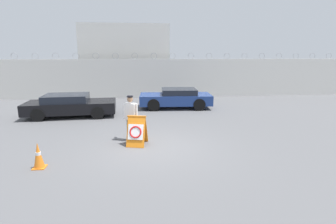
% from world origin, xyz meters
% --- Properties ---
extents(ground_plane, '(90.00, 90.00, 0.00)m').
position_xyz_m(ground_plane, '(0.00, 0.00, 0.00)').
color(ground_plane, '#5B5B5E').
extents(perimeter_wall, '(36.00, 0.30, 3.35)m').
position_xyz_m(perimeter_wall, '(0.00, 11.15, 1.46)').
color(perimeter_wall, silver).
rests_on(perimeter_wall, ground_plane).
extents(building_block, '(7.08, 7.13, 5.59)m').
position_xyz_m(building_block, '(-1.51, 15.94, 2.79)').
color(building_block, silver).
rests_on(building_block, ground_plane).
extents(barricade_sign, '(0.81, 0.90, 1.08)m').
position_xyz_m(barricade_sign, '(-0.56, 0.33, 0.54)').
color(barricade_sign, orange).
rests_on(barricade_sign, ground_plane).
extents(security_guard, '(0.58, 0.57, 1.72)m').
position_xyz_m(security_guard, '(-0.79, 0.93, 0.95)').
color(security_guard, '#514C42').
rests_on(security_guard, ground_plane).
extents(traffic_cone_near, '(0.34, 0.34, 0.76)m').
position_xyz_m(traffic_cone_near, '(-3.37, -1.36, 0.38)').
color(traffic_cone_near, orange).
rests_on(traffic_cone_near, ground_plane).
extents(parked_car_front_coupe, '(4.69, 2.22, 1.17)m').
position_xyz_m(parked_car_front_coupe, '(-4.08, 5.29, 0.60)').
color(parked_car_front_coupe, black).
rests_on(parked_car_front_coupe, ground_plane).
extents(parked_car_rear_sedan, '(4.42, 2.24, 1.18)m').
position_xyz_m(parked_car_rear_sedan, '(1.80, 6.92, 0.62)').
color(parked_car_rear_sedan, black).
rests_on(parked_car_rear_sedan, ground_plane).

